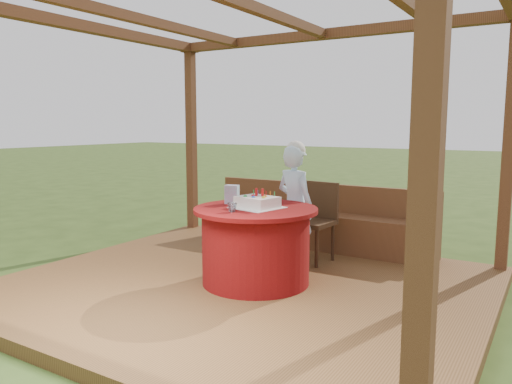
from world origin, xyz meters
TOP-DOWN VIEW (x-y plane):
  - ground at (0.00, 0.00)m, footprint 60.00×60.00m
  - deck at (0.00, 0.00)m, footprint 4.50×4.00m
  - pergola at (0.00, 0.00)m, footprint 4.50×4.00m
  - bench at (0.00, 1.72)m, footprint 3.00×0.42m
  - table at (0.10, 0.08)m, footprint 1.21×1.21m
  - chair at (0.25, 1.14)m, footprint 0.50×0.50m
  - elderly_woman at (0.19, 0.74)m, footprint 0.56×0.45m
  - birthday_cake at (0.12, 0.08)m, footprint 0.50×0.50m
  - gift_bag at (-0.23, 0.16)m, footprint 0.15×0.12m
  - drinking_glass at (0.04, -0.24)m, footprint 0.11×0.11m

SIDE VIEW (x-z plane):
  - ground at x=0.00m, z-range 0.00..0.00m
  - deck at x=0.00m, z-range 0.00..0.12m
  - bench at x=0.00m, z-range -0.02..0.79m
  - table at x=0.10m, z-range 0.13..0.88m
  - chair at x=0.25m, z-range 0.18..1.08m
  - elderly_woman at x=0.19m, z-range 0.12..1.51m
  - drinking_glass at x=0.04m, z-range 0.87..0.96m
  - birthday_cake at x=0.12m, z-range 0.84..1.02m
  - gift_bag at x=-0.23m, z-range 0.87..1.07m
  - pergola at x=0.00m, z-range 1.05..3.77m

